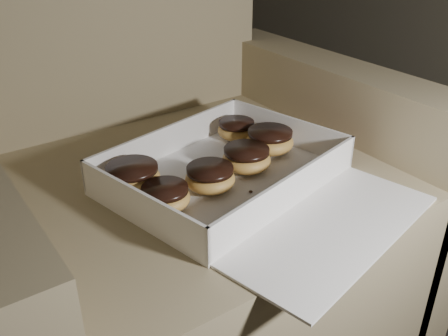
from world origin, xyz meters
TOP-DOWN VIEW (x-y plane):
  - armchair at (0.36, 0.14)m, footprint 0.94×0.79m
  - bakery_box at (0.40, -0.04)m, footprint 0.51×0.56m
  - donut_a at (0.24, -0.03)m, footprint 0.08×0.08m
  - donut_b at (0.53, 0.03)m, footprint 0.10×0.10m
  - donut_c at (0.44, -0.00)m, footprint 0.09×0.09m
  - donut_d at (0.23, 0.05)m, footprint 0.10×0.10m
  - donut_e at (0.34, -0.02)m, footprint 0.09×0.09m
  - donut_f at (0.51, 0.12)m, footprint 0.08×0.08m
  - crumb_a at (0.49, -0.11)m, footprint 0.01×0.01m
  - crumb_b at (0.39, -0.08)m, footprint 0.01×0.01m
  - crumb_c at (0.22, -0.12)m, footprint 0.01×0.01m

SIDE VIEW (x-z plane):
  - armchair at x=0.36m, z-range -0.18..0.80m
  - crumb_a at x=0.49m, z-range 0.45..0.45m
  - crumb_b at x=0.39m, z-range 0.45..0.45m
  - crumb_c at x=0.22m, z-range 0.45..0.45m
  - bakery_box at x=0.40m, z-range 0.42..0.49m
  - donut_f at x=0.51m, z-range 0.45..0.49m
  - donut_a at x=0.24m, z-range 0.45..0.49m
  - donut_e at x=0.34m, z-range 0.45..0.49m
  - donut_c at x=0.44m, z-range 0.45..0.49m
  - donut_b at x=0.53m, z-range 0.45..0.50m
  - donut_d at x=0.23m, z-range 0.45..0.50m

